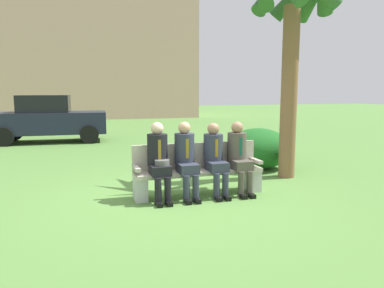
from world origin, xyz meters
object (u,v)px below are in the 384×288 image
(parked_car_near, at_px, (49,119))
(seated_man_centerleft, at_px, (186,156))
(seated_man_rightmost, at_px, (239,153))
(seated_man_leftmost, at_px, (159,157))
(palm_tree_tall, at_px, (294,13))
(shrub_near_bench, at_px, (258,148))
(park_bench, at_px, (198,170))
(building_backdrop, at_px, (94,26))
(seated_man_centerright, at_px, (215,155))

(parked_car_near, bearing_deg, seated_man_centerleft, -71.61)
(seated_man_centerleft, xyz_separation_m, seated_man_rightmost, (0.98, -0.00, -0.01))
(seated_man_leftmost, height_order, palm_tree_tall, palm_tree_tall)
(shrub_near_bench, bearing_deg, seated_man_centerleft, -142.46)
(seated_man_rightmost, height_order, palm_tree_tall, palm_tree_tall)
(park_bench, bearing_deg, parked_car_near, 110.30)
(park_bench, distance_m, building_backdrop, 22.28)
(seated_man_centerleft, xyz_separation_m, parked_car_near, (-2.70, 8.12, 0.11))
(seated_man_centerright, height_order, seated_man_rightmost, seated_man_rightmost)
(seated_man_rightmost, distance_m, building_backdrop, 22.36)
(seated_man_leftmost, distance_m, palm_tree_tall, 4.05)
(seated_man_leftmost, height_order, seated_man_rightmost, seated_man_leftmost)
(seated_man_leftmost, relative_size, building_backdrop, 0.09)
(seated_man_leftmost, distance_m, seated_man_centerleft, 0.47)
(parked_car_near, bearing_deg, building_backdrop, 80.03)
(building_backdrop, bearing_deg, seated_man_leftmost, -90.38)
(seated_man_leftmost, xyz_separation_m, seated_man_rightmost, (1.45, 0.00, -0.01))
(seated_man_centerright, distance_m, palm_tree_tall, 3.40)
(park_bench, relative_size, parked_car_near, 0.57)
(seated_man_leftmost, xyz_separation_m, palm_tree_tall, (2.97, 0.80, 2.63))
(park_bench, height_order, parked_car_near, parked_car_near)
(park_bench, relative_size, seated_man_centerleft, 1.75)
(seated_man_rightmost, height_order, parked_car_near, parked_car_near)
(park_bench, relative_size, building_backdrop, 0.16)
(seated_man_centerright, xyz_separation_m, shrub_near_bench, (1.78, 1.78, -0.23))
(seated_man_leftmost, xyz_separation_m, shrub_near_bench, (2.78, 1.78, -0.25))
(seated_man_leftmost, xyz_separation_m, building_backdrop, (0.14, 21.60, 5.64))
(palm_tree_tall, bearing_deg, seated_man_centerright, -157.93)
(seated_man_rightmost, bearing_deg, seated_man_centerright, -179.87)
(building_backdrop, bearing_deg, park_bench, -88.44)
(seated_man_centerleft, xyz_separation_m, seated_man_centerright, (0.53, -0.00, -0.02))
(park_bench, height_order, seated_man_rightmost, seated_man_rightmost)
(seated_man_centerright, bearing_deg, parked_car_near, 111.66)
(seated_man_leftmost, distance_m, seated_man_centerright, 1.00)
(seated_man_centerright, xyz_separation_m, parked_car_near, (-3.23, 8.12, 0.13))
(park_bench, bearing_deg, seated_man_leftmost, -169.50)
(seated_man_leftmost, bearing_deg, seated_man_centerright, 0.12)
(seated_man_centerright, relative_size, seated_man_rightmost, 0.99)
(seated_man_leftmost, height_order, building_backdrop, building_backdrop)
(seated_man_rightmost, height_order, shrub_near_bench, seated_man_rightmost)
(seated_man_rightmost, xyz_separation_m, building_backdrop, (-1.31, 21.60, 5.65))
(seated_man_rightmost, xyz_separation_m, shrub_near_bench, (1.33, 1.78, -0.24))
(palm_tree_tall, height_order, building_backdrop, building_backdrop)
(seated_man_centerleft, relative_size, parked_car_near, 0.33)
(seated_man_leftmost, distance_m, building_backdrop, 22.32)
(building_backdrop, bearing_deg, seated_man_centerright, -87.73)
(seated_man_centerright, relative_size, parked_car_near, 0.32)
(seated_man_centerright, height_order, building_backdrop, building_backdrop)
(seated_man_centerleft, relative_size, seated_man_centerright, 1.02)
(parked_car_near, bearing_deg, seated_man_centerright, -68.34)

